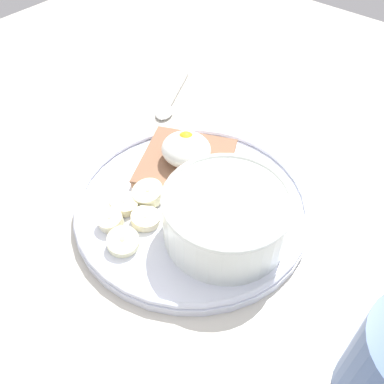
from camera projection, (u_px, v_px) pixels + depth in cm
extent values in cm
cube|color=beige|center=(192.00, 216.00, 49.56)|extent=(120.00, 120.00, 2.00)
cylinder|color=white|center=(192.00, 207.00, 48.47)|extent=(26.44, 26.44, 1.00)
torus|color=white|center=(192.00, 202.00, 47.89)|extent=(26.24, 26.24, 0.60)
cylinder|color=white|center=(226.00, 217.00, 43.29)|extent=(12.91, 12.91, 5.42)
torus|color=white|center=(228.00, 199.00, 41.32)|extent=(13.11, 13.11, 0.60)
cylinder|color=beige|center=(226.00, 220.00, 43.61)|extent=(11.51, 11.51, 4.13)
ellipsoid|color=beige|center=(227.00, 208.00, 42.26)|extent=(10.93, 10.93, 1.20)
ellipsoid|color=#977047|center=(225.00, 204.00, 42.10)|extent=(1.62, 1.07, 0.69)
ellipsoid|color=tan|center=(207.00, 228.00, 39.96)|extent=(2.19, 1.68, 0.84)
ellipsoid|color=tan|center=(245.00, 209.00, 41.70)|extent=(1.52, 1.81, 0.66)
ellipsoid|color=#99693F|center=(226.00, 198.00, 42.67)|extent=(2.00, 2.02, 0.74)
ellipsoid|color=tan|center=(213.00, 199.00, 42.55)|extent=(1.43, 1.91, 0.74)
ellipsoid|color=#A38058|center=(248.00, 187.00, 43.81)|extent=(1.61, 1.75, 0.63)
ellipsoid|color=#98704F|center=(252.00, 220.00, 40.76)|extent=(1.13, 1.52, 0.59)
cube|color=#8A6147|center=(186.00, 160.00, 51.51)|extent=(14.09, 14.09, 0.30)
cube|color=tan|center=(186.00, 163.00, 51.88)|extent=(13.81, 13.81, 1.21)
ellipsoid|color=white|center=(186.00, 149.00, 50.25)|extent=(5.94, 5.68, 3.28)
sphere|color=#F9AB1D|center=(186.00, 140.00, 50.19)|extent=(2.18, 2.18, 2.18)
ellipsoid|color=#F9AB1D|center=(186.00, 137.00, 54.01)|extent=(2.19, 2.26, 0.36)
cylinder|color=#F2E4BB|center=(145.00, 219.00, 45.97)|extent=(4.47, 4.49, 1.20)
cylinder|color=#BCB292|center=(145.00, 216.00, 45.65)|extent=(0.80, 0.80, 0.17)
cylinder|color=beige|center=(123.00, 242.00, 43.65)|extent=(4.55, 4.48, 1.66)
cylinder|color=#B3B18B|center=(122.00, 239.00, 43.28)|extent=(0.81, 0.80, 0.24)
cylinder|color=#F1ECBB|center=(148.00, 193.00, 48.16)|extent=(4.80, 4.89, 1.90)
cylinder|color=#BCB892|center=(148.00, 190.00, 47.70)|extent=(0.86, 0.86, 0.24)
cylinder|color=#EFE7C0|center=(110.00, 221.00, 45.49)|extent=(3.11, 3.24, 1.68)
cylinder|color=#BAB496|center=(110.00, 217.00, 45.02)|extent=(0.56, 0.57, 0.19)
cylinder|color=beige|center=(124.00, 204.00, 47.27)|extent=(4.58, 4.58, 1.60)
cylinder|color=#B8B08C|center=(123.00, 201.00, 46.90)|extent=(0.82, 0.82, 0.22)
cylinder|color=silver|center=(176.00, 91.00, 64.78)|extent=(5.39, 10.62, 0.80)
ellipsoid|color=silver|center=(164.00, 112.00, 61.04)|extent=(3.67, 4.27, 0.70)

